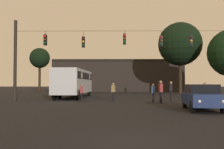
# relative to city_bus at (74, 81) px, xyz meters

# --- Properties ---
(ground_plane) EXTENTS (168.00, 168.00, 0.00)m
(ground_plane) POSITION_rel_city_bus_xyz_m (5.02, 3.32, -1.87)
(ground_plane) COLOR black
(ground_plane) RESTS_ON ground
(overhead_signal_span) EXTENTS (19.21, 0.44, 7.23)m
(overhead_signal_span) POSITION_rel_city_bus_xyz_m (5.03, -5.58, 2.32)
(overhead_signal_span) COLOR black
(overhead_signal_span) RESTS_ON ground
(city_bus) EXTENTS (2.84, 11.07, 3.00)m
(city_bus) POSITION_rel_city_bus_xyz_m (0.00, 0.00, 0.00)
(city_bus) COLOR #B7BCC6
(city_bus) RESTS_ON ground
(car_near_right) EXTENTS (2.28, 4.48, 1.52)m
(car_near_right) POSITION_rel_city_bus_xyz_m (9.64, -13.12, -1.07)
(car_near_right) COLOR navy
(car_near_right) RESTS_ON ground
(pedestrian_crossing_left) EXTENTS (0.34, 0.41, 1.52)m
(pedestrian_crossing_left) POSITION_rel_city_bus_xyz_m (7.70, -6.86, -1.02)
(pedestrian_crossing_left) COLOR black
(pedestrian_crossing_left) RESTS_ON ground
(pedestrian_crossing_center) EXTENTS (0.29, 0.39, 1.50)m
(pedestrian_crossing_center) POSITION_rel_city_bus_xyz_m (1.65, -6.45, -1.03)
(pedestrian_crossing_center) COLOR black
(pedestrian_crossing_center) RESTS_ON ground
(pedestrian_crossing_right) EXTENTS (0.32, 0.41, 1.73)m
(pedestrian_crossing_right) POSITION_rel_city_bus_xyz_m (9.37, -6.02, -0.88)
(pedestrian_crossing_right) COLOR black
(pedestrian_crossing_right) RESTS_ON ground
(pedestrian_near_bus) EXTENTS (0.35, 0.42, 1.61)m
(pedestrian_near_bus) POSITION_rel_city_bus_xyz_m (4.35, -5.71, -0.96)
(pedestrian_near_bus) COLOR black
(pedestrian_near_bus) RESTS_ON ground
(pedestrian_trailing) EXTENTS (0.29, 0.39, 1.79)m
(pedestrian_trailing) POSITION_rel_city_bus_xyz_m (8.14, -7.94, -0.84)
(pedestrian_trailing) COLOR black
(pedestrian_trailing) RESTS_ON ground
(pedestrian_far_side) EXTENTS (0.36, 0.42, 1.67)m
(pedestrian_far_side) POSITION_rel_city_bus_xyz_m (11.87, -7.26, -0.92)
(pedestrian_far_side) COLOR black
(pedestrian_far_side) RESTS_ON ground
(corner_building) EXTENTS (23.93, 12.53, 5.90)m
(corner_building) POSITION_rel_city_bus_xyz_m (5.05, 23.78, 1.08)
(corner_building) COLOR black
(corner_building) RESTS_ON ground
(tree_left_silhouette) EXTENTS (6.32, 6.32, 10.43)m
(tree_left_silhouette) POSITION_rel_city_bus_xyz_m (13.97, 8.88, 5.38)
(tree_left_silhouette) COLOR #2D2116
(tree_left_silhouette) RESTS_ON ground
(tree_behind_building) EXTENTS (3.70, 3.70, 8.04)m
(tree_behind_building) POSITION_rel_city_bus_xyz_m (-9.37, 18.47, 4.26)
(tree_behind_building) COLOR #2D2116
(tree_behind_building) RESTS_ON ground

